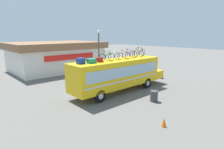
% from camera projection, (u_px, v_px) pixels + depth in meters
% --- Properties ---
extents(ground_plane, '(120.00, 120.00, 0.00)m').
position_uv_depth(ground_plane, '(117.00, 92.00, 17.79)').
color(ground_plane, '#605E59').
extents(bus, '(10.87, 2.49, 3.07)m').
position_uv_depth(bus, '(119.00, 73.00, 17.56)').
color(bus, yellow).
rests_on(bus, ground).
extents(luggage_bag_1, '(0.60, 0.44, 0.47)m').
position_uv_depth(luggage_bag_1, '(81.00, 61.00, 14.71)').
color(luggage_bag_1, '#193899').
rests_on(luggage_bag_1, bus).
extents(luggage_bag_2, '(0.72, 0.43, 0.37)m').
position_uv_depth(luggage_bag_2, '(92.00, 61.00, 15.04)').
color(luggage_bag_2, '#1E7F66').
rests_on(luggage_bag_2, bus).
extents(luggage_bag_3, '(0.51, 0.47, 0.38)m').
position_uv_depth(luggage_bag_3, '(99.00, 60.00, 15.75)').
color(luggage_bag_3, maroon).
rests_on(luggage_bag_3, bus).
extents(rooftop_bicycle_1, '(1.73, 0.44, 0.93)m').
position_uv_depth(rooftop_bicycle_1, '(107.00, 57.00, 16.06)').
color(rooftop_bicycle_1, black).
rests_on(rooftop_bicycle_1, bus).
extents(rooftop_bicycle_2, '(1.73, 0.44, 0.87)m').
position_uv_depth(rooftop_bicycle_2, '(113.00, 56.00, 16.85)').
color(rooftop_bicycle_2, black).
rests_on(rooftop_bicycle_2, bus).
extents(rooftop_bicycle_3, '(1.63, 0.44, 0.90)m').
position_uv_depth(rooftop_bicycle_3, '(124.00, 55.00, 17.32)').
color(rooftop_bicycle_3, black).
rests_on(rooftop_bicycle_3, bus).
extents(rooftop_bicycle_4, '(1.73, 0.44, 0.92)m').
position_uv_depth(rooftop_bicycle_4, '(129.00, 54.00, 18.25)').
color(rooftop_bicycle_4, black).
rests_on(rooftop_bicycle_4, bus).
extents(rooftop_bicycle_5, '(1.73, 0.44, 0.93)m').
position_uv_depth(rooftop_bicycle_5, '(138.00, 54.00, 18.68)').
color(rooftop_bicycle_5, black).
rests_on(rooftop_bicycle_5, bus).
extents(rooftop_bicycle_6, '(1.81, 0.44, 0.98)m').
position_uv_depth(rooftop_bicycle_6, '(140.00, 52.00, 19.75)').
color(rooftop_bicycle_6, black).
rests_on(rooftop_bicycle_6, bus).
extents(roadside_building, '(13.09, 9.43, 4.19)m').
position_uv_depth(roadside_building, '(56.00, 56.00, 28.57)').
color(roadside_building, silver).
rests_on(roadside_building, ground).
extents(trash_bin, '(0.61, 0.61, 0.88)m').
position_uv_depth(trash_bin, '(154.00, 96.00, 15.23)').
color(trash_bin, '#3F3F47').
rests_on(trash_bin, ground).
extents(traffic_cone, '(0.31, 0.31, 0.55)m').
position_uv_depth(traffic_cone, '(164.00, 122.00, 11.07)').
color(traffic_cone, orange).
rests_on(traffic_cone, ground).
extents(street_lamp, '(0.31, 0.31, 5.79)m').
position_uv_depth(street_lamp, '(99.00, 51.00, 22.08)').
color(street_lamp, '#38383D').
rests_on(street_lamp, ground).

